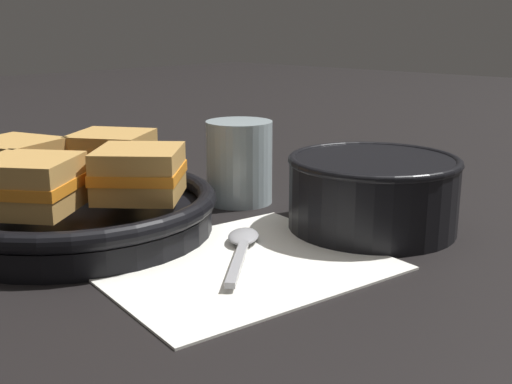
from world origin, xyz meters
TOP-DOWN VIEW (x-y plane):
  - ground_plane at (0.00, 0.00)m, footprint 4.00×4.00m
  - napkin at (-0.04, -0.04)m, footprint 0.26×0.23m
  - soup_bowl at (0.12, -0.07)m, footprint 0.17×0.17m
  - spoon at (-0.01, -0.02)m, footprint 0.12×0.10m
  - skillet at (-0.09, 0.13)m, footprint 0.29×0.34m
  - sandwich_near_left at (-0.02, 0.16)m, footprint 0.11×0.11m
  - sandwich_near_right at (-0.11, 0.19)m, footprint 0.10×0.10m
  - sandwich_far_left at (-0.15, 0.10)m, footprint 0.11×0.11m
  - sandwich_far_right at (-0.06, 0.07)m, footprint 0.11×0.11m
  - drinking_glass at (0.10, 0.10)m, footprint 0.07×0.07m

SIDE VIEW (x-z plane):
  - ground_plane at x=0.00m, z-range 0.00..0.00m
  - napkin at x=-0.04m, z-range 0.00..0.00m
  - spoon at x=-0.01m, z-range 0.00..0.01m
  - skillet at x=-0.09m, z-range 0.00..0.04m
  - soup_bowl at x=0.12m, z-range 0.00..0.08m
  - drinking_glass at x=0.10m, z-range 0.00..0.09m
  - sandwich_near_left at x=-0.02m, z-range 0.04..0.09m
  - sandwich_near_right at x=-0.11m, z-range 0.04..0.09m
  - sandwich_far_left at x=-0.15m, z-range 0.04..0.09m
  - sandwich_far_right at x=-0.06m, z-range 0.04..0.09m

